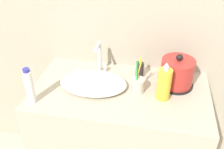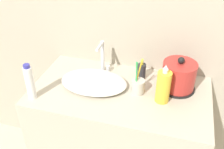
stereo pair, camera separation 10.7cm
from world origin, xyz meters
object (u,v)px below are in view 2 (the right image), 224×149
toothbrush_cup (138,86)px  shampoo_bottle (163,86)px  faucet (103,56)px  lotion_bottle (142,71)px  electric_kettle (178,77)px  mouthwash_bottle (30,82)px

toothbrush_cup → shampoo_bottle: 0.15m
toothbrush_cup → shampoo_bottle: shampoo_bottle is taller
toothbrush_cup → shampoo_bottle: (0.14, -0.04, 0.05)m
faucet → toothbrush_cup: (0.25, -0.16, -0.07)m
shampoo_bottle → lotion_bottle: bearing=128.8°
electric_kettle → toothbrush_cup: electric_kettle is taller
electric_kettle → mouthwash_bottle: (-0.75, -0.30, 0.02)m
faucet → mouthwash_bottle: 0.46m
faucet → shampoo_bottle: size_ratio=0.92×
faucet → mouthwash_bottle: bearing=-129.0°
lotion_bottle → shampoo_bottle: 0.24m
shampoo_bottle → electric_kettle: bearing=62.9°
toothbrush_cup → lotion_bottle: (-0.01, 0.15, 0.01)m
toothbrush_cup → shampoo_bottle: size_ratio=0.87×
shampoo_bottle → mouthwash_bottle: 0.70m
electric_kettle → mouthwash_bottle: mouthwash_bottle is taller
mouthwash_bottle → shampoo_bottle: bearing=13.8°
electric_kettle → toothbrush_cup: 0.23m
toothbrush_cup → mouthwash_bottle: mouthwash_bottle is taller
faucet → lotion_bottle: 0.25m
electric_kettle → shampoo_bottle: (-0.07, -0.14, 0.02)m
faucet → electric_kettle: bearing=-6.8°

